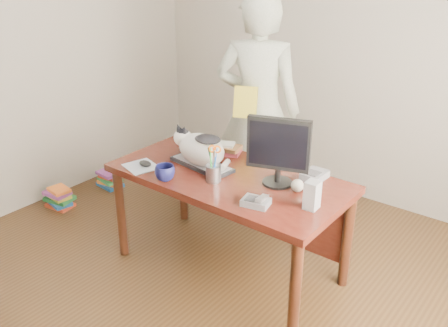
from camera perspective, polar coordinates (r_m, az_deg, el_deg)
room at (r=2.70m, az=-7.24°, el=5.97°), size 4.50×4.50×4.50m
desk at (r=3.46m, az=1.31°, el=-3.07°), size 1.60×0.80×0.75m
keyboard at (r=3.47m, az=-2.55°, el=-0.08°), size 0.50×0.24×0.03m
cat at (r=3.43m, az=-2.79°, el=1.84°), size 0.47×0.27×0.27m
monitor at (r=3.12m, az=6.23°, el=1.77°), size 0.39×0.25×0.45m
pen_cup at (r=3.23m, az=-1.21°, el=-0.88°), size 0.13×0.13×0.25m
mousepad at (r=3.50m, az=-9.44°, el=-0.33°), size 0.27×0.25×0.00m
mouse at (r=3.50m, az=-9.00°, el=-0.00°), size 0.11×0.09×0.04m
coffee_mug at (r=3.27m, az=-6.77°, el=-1.08°), size 0.18×0.18×0.10m
phone at (r=2.96m, az=3.73°, el=-4.36°), size 0.18×0.16×0.07m
speaker at (r=2.93m, az=10.04°, el=-3.58°), size 0.08×0.09×0.17m
baseball at (r=3.14m, az=8.38°, el=-2.51°), size 0.08×0.08×0.08m
book_stack at (r=3.67m, az=0.32°, el=1.68°), size 0.24×0.21×0.08m
calculator at (r=3.33m, az=10.31°, el=-1.33°), size 0.14×0.18×0.05m
person at (r=4.03m, az=3.87°, el=6.07°), size 0.81×0.69×1.88m
held_book at (r=3.87m, az=2.47°, el=7.02°), size 0.21×0.17×0.25m
book_pile_a at (r=4.70m, az=-18.31°, el=-3.75°), size 0.27×0.22×0.18m
book_pile_b at (r=4.96m, az=-12.93°, el=-1.77°), size 0.26×0.20×0.15m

